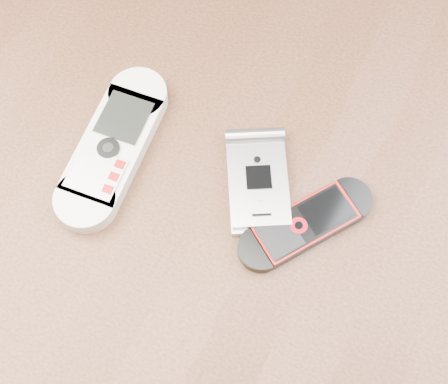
{
  "coord_description": "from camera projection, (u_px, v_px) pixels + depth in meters",
  "views": [
    {
      "loc": [
        0.11,
        -0.19,
        1.29
      ],
      "look_at": [
        0.01,
        0.0,
        0.76
      ],
      "focal_mm": 50.0,
      "sensor_mm": 36.0,
      "label": 1
    }
  ],
  "objects": [
    {
      "name": "ground",
      "position": [
        222.0,
        333.0,
        1.28
      ],
      "size": [
        4.0,
        4.0,
        0.0
      ],
      "primitive_type": "plane",
      "color": "#472B19",
      "rests_on": "ground"
    },
    {
      "name": "nokia_black_red",
      "position": [
        306.0,
        224.0,
        0.56
      ],
      "size": [
        0.11,
        0.14,
        0.01
      ],
      "primitive_type": "cube",
      "rotation": [
        0.0,
        0.0,
        -0.56
      ],
      "color": "black",
      "rests_on": "table"
    },
    {
      "name": "nokia_white",
      "position": [
        113.0,
        147.0,
        0.59
      ],
      "size": [
        0.08,
        0.18,
        0.02
      ],
      "primitive_type": "cube",
      "rotation": [
        0.0,
        0.0,
        0.14
      ],
      "color": "silver",
      "rests_on": "table"
    },
    {
      "name": "table",
      "position": [
        220.0,
        230.0,
        0.68
      ],
      "size": [
        1.2,
        0.8,
        0.75
      ],
      "color": "black",
      "rests_on": "ground"
    },
    {
      "name": "motorola_razr",
      "position": [
        258.0,
        183.0,
        0.58
      ],
      "size": [
        0.11,
        0.12,
        0.02
      ],
      "primitive_type": "cube",
      "rotation": [
        0.0,
        0.0,
        0.55
      ],
      "color": "silver",
      "rests_on": "table"
    }
  ]
}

